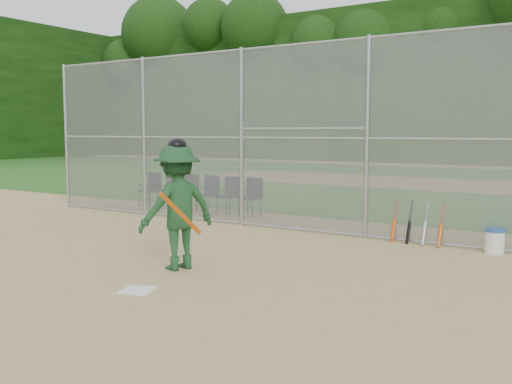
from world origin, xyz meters
The scene contains 15 objects.
ground centered at (0.00, 0.00, 0.00)m, with size 100.00×100.00×0.00m, color tan.
grass_strip centered at (0.00, 18.00, 0.01)m, with size 100.00×100.00×0.00m, color #26601C.
dirt_patch_far centered at (0.00, 18.00, 0.01)m, with size 24.00×24.00×0.00m, color tan.
backstop_fence centered at (0.00, 5.00, 2.07)m, with size 16.09×0.09×4.00m.
treeline centered at (0.00, 20.00, 5.50)m, with size 81.00×60.00×11.00m.
home_plate centered at (-0.12, -0.25, 0.01)m, with size 0.41×0.41×0.02m, color white.
batter_at_plate centered at (-0.49, 1.01, 0.98)m, with size 1.16×1.43×2.04m.
water_cooler centered at (3.46, 4.88, 0.22)m, with size 0.35×0.35×0.44m.
spare_bats centered at (2.04, 5.01, 0.41)m, with size 0.96×0.40×0.83m.
chair_0 centered at (-6.13, 6.34, 0.48)m, with size 0.54×0.52×0.96m, color #0F1337, non-canonical shape.
chair_1 centered at (-5.43, 6.34, 0.48)m, with size 0.54×0.52×0.96m, color #0F1337, non-canonical shape.
chair_2 centered at (-4.74, 6.34, 0.48)m, with size 0.54×0.52×0.96m, color #0F1337, non-canonical shape.
chair_3 centered at (-4.05, 6.34, 0.48)m, with size 0.54×0.52×0.96m, color #0F1337, non-canonical shape.
chair_4 centered at (-3.35, 6.34, 0.48)m, with size 0.54×0.52×0.96m, color #0F1337, non-canonical shape.
chair_5 centered at (-2.66, 6.34, 0.48)m, with size 0.54×0.52×0.96m, color #0F1337, non-canonical shape.
Camera 1 is at (5.27, -5.67, 2.12)m, focal length 40.00 mm.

